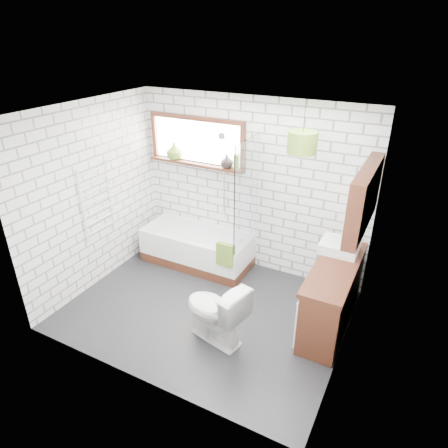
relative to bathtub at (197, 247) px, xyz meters
The scene contains 22 objects.
floor 1.20m from the bathtub, 53.52° to the right, with size 3.40×2.60×0.01m, color black.
ceiling 2.53m from the bathtub, 53.52° to the right, with size 3.40×2.60×0.01m, color white.
wall_back 1.26m from the bathtub, 27.76° to the left, with size 3.40×0.01×2.50m, color white.
wall_front 2.55m from the bathtub, 72.80° to the right, with size 3.40×0.01×2.50m, color white.
wall_left 1.70m from the bathtub, 137.08° to the right, with size 0.01×2.60×2.50m, color white.
wall_right 2.76m from the bathtub, 21.38° to the right, with size 0.01×2.60×2.50m, color white.
window 1.58m from the bathtub, 115.84° to the left, with size 1.52×0.16×0.68m, color #3A1910.
towel_radiator 1.64m from the bathtub, 135.78° to the right, with size 0.06×0.52×1.00m, color white.
mirror_cabinet 2.72m from the bathtub, ahead, with size 0.16×1.20×0.70m, color #3A1910.
shower_riser 1.17m from the bathtub, 47.41° to the left, with size 0.02×0.02×1.30m, color silver.
bathtub is the anchor object (origin of this frame).
shower_screen 1.29m from the bathtub, ahead, with size 0.02×0.72×1.50m, color white.
towel_green 0.80m from the bathtub, 28.38° to the right, with size 0.25×0.07×0.34m, color #567723.
towel_beige 0.80m from the bathtub, 28.38° to the right, with size 0.19×0.05×0.25m, color tan.
vanity 2.22m from the bathtub, 12.14° to the right, with size 0.46×1.44×0.82m, color #3A1910.
basin 2.20m from the bathtub, ahead, with size 0.45×0.39×0.13m, color white.
tap 2.37m from the bathtub, ahead, with size 0.03×0.03×0.16m, color silver.
toilet 1.70m from the bathtub, 52.08° to the right, with size 0.77×0.44×0.78m, color white.
vase_olive 1.47m from the bathtub, 150.82° to the left, with size 0.24×0.24×0.25m, color olive.
vase_dark 1.39m from the bathtub, 39.33° to the left, with size 0.18×0.18×0.19m, color black.
bottle 1.44m from the bathtub, 30.43° to the left, with size 0.07×0.07×0.21m, color olive.
pendant 2.39m from the bathtub, ahead, with size 0.34×0.34×0.25m, color #567723.
Camera 1 is at (2.11, -3.55, 3.29)m, focal length 32.00 mm.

